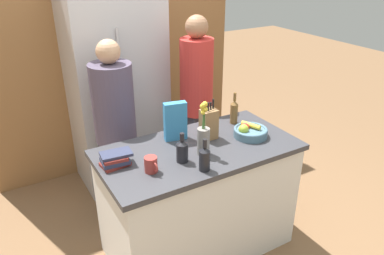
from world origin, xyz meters
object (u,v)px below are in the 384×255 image
refrigerator (117,89)px  person_at_sink (115,125)px  cereal_box (175,121)px  bottle_oil (205,158)px  bottle_vinegar (234,111)px  bottle_wine (182,150)px  flower_vase (203,136)px  person_in_blue (196,97)px  fruit_bowl (250,131)px  knife_block (209,124)px  book_stack (115,159)px  coffee_mug (151,165)px

refrigerator → person_at_sink: refrigerator is taller
cereal_box → bottle_oil: cereal_box is taller
refrigerator → bottle_vinegar: (0.59, -1.08, 0.03)m
cereal_box → bottle_oil: size_ratio=1.31×
bottle_oil → bottle_wine: (-0.07, 0.17, -0.01)m
flower_vase → person_in_blue: person_in_blue is taller
flower_vase → bottle_oil: (-0.10, -0.18, -0.05)m
fruit_bowl → bottle_oil: bottle_oil is taller
bottle_wine → bottle_oil: bearing=-67.6°
bottle_vinegar → person_at_sink: (-0.84, 0.47, -0.11)m
knife_block → bottle_vinegar: (0.32, 0.12, -0.01)m
bottle_vinegar → person_in_blue: 0.52m
bottle_oil → bottle_vinegar: 0.76m
flower_vase → book_stack: size_ratio=1.82×
refrigerator → person_in_blue: refrigerator is taller
fruit_bowl → flower_vase: size_ratio=0.66×
bottle_vinegar → person_in_blue: size_ratio=0.15×
bottle_vinegar → bottle_wine: bottle_vinegar is taller
refrigerator → cereal_box: size_ratio=6.69×
refrigerator → cereal_box: 1.09m
coffee_mug → book_stack: 0.26m
fruit_bowl → person_in_blue: (-0.00, 0.77, 0.02)m
fruit_bowl → person_in_blue: 0.77m
fruit_bowl → person_at_sink: person_at_sink is taller
coffee_mug → flower_vase: bearing=3.8°
knife_block → bottle_vinegar: 0.34m
person_in_blue → person_at_sink: bearing=167.4°
cereal_box → coffee_mug: cereal_box is taller
refrigerator → fruit_bowl: (0.55, -1.33, -0.03)m
fruit_bowl → flower_vase: (-0.44, -0.05, 0.09)m
refrigerator → cereal_box: refrigerator is taller
fruit_bowl → coffee_mug: 0.85m
flower_vase → bottle_vinegar: bearing=32.4°
coffee_mug → person_at_sink: size_ratio=0.08×
coffee_mug → bottle_oil: 0.34m
bottle_vinegar → person_at_sink: 0.96m
bottle_vinegar → person_at_sink: size_ratio=0.16×
refrigerator → bottle_wine: (-0.06, -1.40, 0.01)m
refrigerator → bottle_oil: refrigerator is taller
refrigerator → book_stack: size_ratio=9.08×
cereal_box → person_in_blue: bearing=46.8°
bottle_oil → book_stack: bearing=143.8°
coffee_mug → person_in_blue: size_ratio=0.07×
refrigerator → knife_block: bearing=-77.3°
cereal_box → person_in_blue: 0.73m
fruit_bowl → bottle_wine: (-0.62, -0.06, 0.04)m
cereal_box → coffee_mug: (-0.35, -0.32, -0.09)m
refrigerator → flower_vase: (0.11, -1.38, 0.07)m
refrigerator → person_at_sink: (-0.25, -0.61, -0.08)m
knife_block → bottle_wine: bearing=-149.4°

